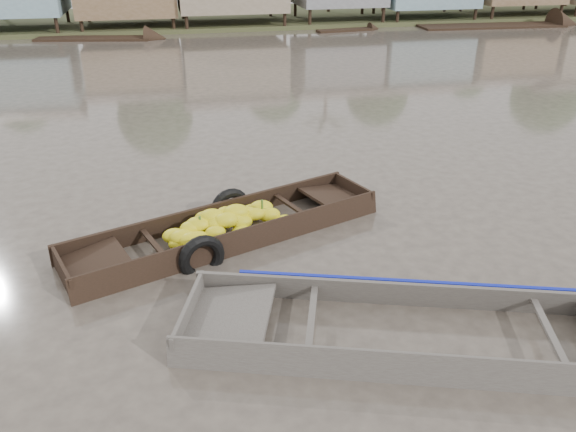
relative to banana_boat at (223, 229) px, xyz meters
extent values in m
plane|color=#443C34|center=(1.08, -1.70, -0.20)|extent=(120.00, 120.00, 0.00)
cube|color=#384723|center=(1.08, 31.30, -0.20)|extent=(120.00, 12.00, 0.50)
cube|color=black|center=(0.09, 0.05, -0.28)|extent=(6.20, 3.27, 0.08)
cube|color=black|center=(-0.15, 0.67, -0.03)|extent=(5.97, 2.35, 0.58)
cube|color=black|center=(0.32, -0.58, -0.03)|extent=(5.97, 2.35, 0.58)
cube|color=black|center=(2.98, 1.12, -0.03)|extent=(0.53, 1.30, 0.55)
cube|color=black|center=(2.48, 0.94, 0.04)|extent=(1.42, 1.48, 0.21)
cube|color=black|center=(-2.81, -1.03, -0.03)|extent=(0.53, 1.30, 0.55)
cube|color=black|center=(-2.30, -0.85, 0.04)|extent=(1.42, 1.48, 0.21)
cube|color=black|center=(-1.30, -0.47, 0.09)|extent=(0.55, 1.27, 0.05)
cube|color=black|center=(1.47, 0.56, 0.09)|extent=(0.55, 1.27, 0.05)
ellipsoid|color=#F9F71B|center=(-0.17, 0.25, 0.12)|extent=(0.48, 0.41, 0.25)
ellipsoid|color=#F9F71B|center=(-0.11, -0.12, 0.21)|extent=(0.55, 0.47, 0.29)
ellipsoid|color=#F9F71B|center=(-0.51, -0.42, 0.08)|extent=(0.53, 0.45, 0.28)
ellipsoid|color=#F9F71B|center=(-0.20, 0.09, 0.18)|extent=(0.53, 0.44, 0.27)
ellipsoid|color=#F9F71B|center=(-0.01, 0.16, 0.20)|extent=(0.57, 0.48, 0.30)
ellipsoid|color=#F9F71B|center=(0.22, 0.50, 0.08)|extent=(0.51, 0.44, 0.27)
ellipsoid|color=#F9F71B|center=(0.93, 0.19, 0.12)|extent=(0.55, 0.46, 0.29)
ellipsoid|color=#F9F71B|center=(-0.93, -0.18, 0.06)|extent=(0.54, 0.46, 0.28)
ellipsoid|color=#F9F71B|center=(0.63, 0.06, 0.23)|extent=(0.47, 0.39, 0.24)
ellipsoid|color=#F9F71B|center=(-0.61, -0.45, 0.07)|extent=(0.60, 0.50, 0.31)
ellipsoid|color=#F9F71B|center=(0.20, -0.03, 0.20)|extent=(0.53, 0.45, 0.28)
ellipsoid|color=#F9F71B|center=(-0.54, -0.54, 0.03)|extent=(0.59, 0.50, 0.31)
ellipsoid|color=#F9F71B|center=(-0.61, -0.14, 0.17)|extent=(0.51, 0.43, 0.27)
ellipsoid|color=#F9F71B|center=(-0.49, -0.52, 0.01)|extent=(0.58, 0.49, 0.30)
ellipsoid|color=#F9F71B|center=(1.22, 0.06, 0.01)|extent=(0.50, 0.42, 0.26)
ellipsoid|color=#F9F71B|center=(-0.47, -0.10, 0.20)|extent=(0.60, 0.50, 0.31)
ellipsoid|color=#F9F71B|center=(-0.32, 0.24, 0.17)|extent=(0.47, 0.40, 0.25)
ellipsoid|color=#F9F71B|center=(0.35, -0.07, 0.16)|extent=(0.52, 0.44, 0.27)
ellipsoid|color=#F9F71B|center=(0.65, 0.59, 0.05)|extent=(0.52, 0.44, 0.27)
ellipsoid|color=#F9F71B|center=(-0.78, -0.32, 0.08)|extent=(0.60, 0.51, 0.31)
ellipsoid|color=#F9F71B|center=(-0.16, 0.19, 0.16)|extent=(0.53, 0.45, 0.28)
ellipsoid|color=#F9F71B|center=(-0.86, -0.37, -0.01)|extent=(0.46, 0.39, 0.24)
ellipsoid|color=#F9F71B|center=(0.27, 0.07, 0.30)|extent=(0.61, 0.51, 0.32)
ellipsoid|color=#F9F71B|center=(0.09, 0.15, 0.28)|extent=(0.46, 0.39, 0.24)
ellipsoid|color=#F9F71B|center=(0.05, -0.15, 0.27)|extent=(0.57, 0.48, 0.30)
ellipsoid|color=#F9F71B|center=(0.84, 0.58, 0.10)|extent=(0.58, 0.49, 0.30)
ellipsoid|color=#F9F71B|center=(-0.70, -0.64, -0.04)|extent=(0.47, 0.40, 0.25)
ellipsoid|color=#F9F71B|center=(-0.18, -0.37, 0.15)|extent=(0.46, 0.39, 0.24)
ellipsoid|color=#F9F71B|center=(0.25, 0.55, 0.07)|extent=(0.49, 0.42, 0.26)
ellipsoid|color=#F9F71B|center=(0.49, 0.13, 0.21)|extent=(0.55, 0.46, 0.29)
ellipsoid|color=#F9F71B|center=(0.32, -0.27, 0.04)|extent=(0.48, 0.41, 0.25)
ellipsoid|color=#F9F71B|center=(-0.21, 0.00, 0.30)|extent=(0.56, 0.48, 0.29)
cylinder|color=#3F6626|center=(-0.44, -0.15, 0.30)|extent=(0.04, 0.04, 0.20)
cylinder|color=#3F6626|center=(0.30, 0.12, 0.30)|extent=(0.04, 0.04, 0.20)
cylinder|color=#3F6626|center=(0.82, 0.32, 0.30)|extent=(0.04, 0.04, 0.20)
torus|color=black|center=(0.24, 0.91, -0.01)|extent=(0.89, 0.49, 0.87)
torus|color=black|center=(-0.48, -0.98, -0.01)|extent=(0.89, 0.49, 0.88)
cube|color=#46403B|center=(2.55, -3.71, -0.28)|extent=(7.16, 3.61, 0.08)
cube|color=#46403B|center=(2.81, -2.89, -0.03)|extent=(6.88, 2.37, 0.58)
cube|color=#46403B|center=(2.28, -4.52, -0.03)|extent=(6.88, 2.37, 0.58)
cube|color=#46403B|center=(-0.80, -2.62, -0.03)|extent=(0.60, 1.69, 0.54)
cube|color=#46403B|center=(-0.21, -2.81, 0.04)|extent=(1.63, 1.82, 0.23)
cube|color=#46403B|center=(0.95, -3.19, 0.08)|extent=(0.61, 1.63, 0.05)
cube|color=#46403B|center=(4.15, -4.23, 0.08)|extent=(0.61, 1.63, 0.05)
cube|color=#665E54|center=(2.55, -3.71, -0.24)|extent=(5.51, 2.96, 0.02)
cube|color=#101CA5|center=(2.83, -2.83, 0.19)|extent=(5.55, 1.87, 0.14)
cube|color=black|center=(-4.60, 24.36, -0.25)|extent=(6.46, 2.55, 0.35)
cube|color=black|center=(10.05, 24.33, -0.25)|extent=(3.62, 1.21, 0.35)
cube|color=black|center=(19.64, 24.04, -0.25)|extent=(9.35, 2.48, 0.35)
camera|label=1|loc=(-0.78, -9.60, 5.11)|focal=35.00mm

